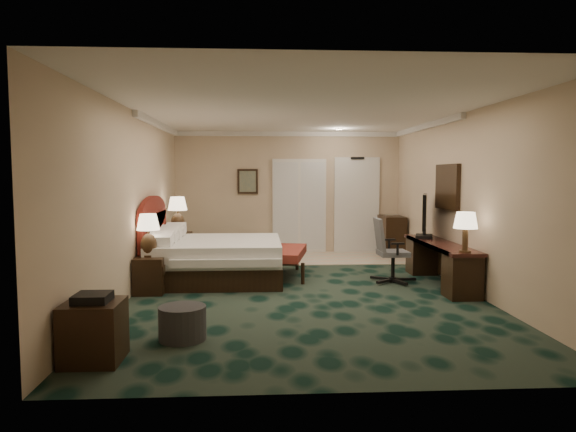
{
  "coord_description": "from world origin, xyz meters",
  "views": [
    {
      "loc": [
        -0.65,
        -7.72,
        1.76
      ],
      "look_at": [
        -0.18,
        0.6,
        1.08
      ],
      "focal_mm": 32.0,
      "sensor_mm": 36.0,
      "label": 1
    }
  ],
  "objects": [
    {
      "name": "minibar",
      "position": [
        2.22,
        3.2,
        0.43
      ],
      "size": [
        0.45,
        0.81,
        0.86
      ],
      "primitive_type": "cube",
      "color": "black",
      "rests_on": "ground"
    },
    {
      "name": "closet_doors",
      "position": [
        0.25,
        3.71,
        1.05
      ],
      "size": [
        1.2,
        0.06,
        2.1
      ],
      "primitive_type": "cube",
      "color": "silver",
      "rests_on": "ground"
    },
    {
      "name": "tile_patch",
      "position": [
        0.9,
        2.9,
        0.01
      ],
      "size": [
        3.2,
        1.7,
        0.01
      ],
      "primitive_type": "cube",
      "color": "beige",
      "rests_on": "ground"
    },
    {
      "name": "ceiling",
      "position": [
        0.0,
        0.0,
        2.7
      ],
      "size": [
        5.0,
        7.5,
        0.0
      ],
      "primitive_type": "cube",
      "color": "white",
      "rests_on": "wall_back"
    },
    {
      "name": "entry_door",
      "position": [
        1.55,
        3.72,
        1.05
      ],
      "size": [
        1.02,
        0.06,
        2.18
      ],
      "primitive_type": "cube",
      "color": "white",
      "rests_on": "ground"
    },
    {
      "name": "desk_lamp",
      "position": [
        2.21,
        -0.79,
        0.96
      ],
      "size": [
        0.36,
        0.36,
        0.58
      ],
      "primitive_type": null,
      "rotation": [
        0.0,
        0.0,
        -0.08
      ],
      "color": "black",
      "rests_on": "desk"
    },
    {
      "name": "desk_chair",
      "position": [
        1.52,
        0.43,
        0.53
      ],
      "size": [
        0.62,
        0.59,
        1.05
      ],
      "primitive_type": null,
      "rotation": [
        0.0,
        0.0,
        0.02
      ],
      "color": "#555555",
      "rests_on": "ground"
    },
    {
      "name": "wall_mirror",
      "position": [
        2.46,
        0.6,
        1.55
      ],
      "size": [
        0.05,
        0.95,
        0.75
      ],
      "primitive_type": "cube",
      "color": "white",
      "rests_on": "wall_right"
    },
    {
      "name": "wall_front",
      "position": [
        0.0,
        -3.75,
        1.35
      ],
      "size": [
        5.0,
        0.0,
        2.7
      ],
      "primitive_type": "cube",
      "color": "beige",
      "rests_on": "ground"
    },
    {
      "name": "nightstand_near",
      "position": [
        -2.26,
        -0.11,
        0.27
      ],
      "size": [
        0.43,
        0.49,
        0.54
      ],
      "primitive_type": "cube",
      "color": "black",
      "rests_on": "ground"
    },
    {
      "name": "tv",
      "position": [
        2.19,
        0.91,
        1.05
      ],
      "size": [
        0.39,
        0.94,
        0.75
      ],
      "primitive_type": "cube",
      "rotation": [
        0.0,
        0.0,
        -0.33
      ],
      "color": "black",
      "rests_on": "desk"
    },
    {
      "name": "crown_molding",
      "position": [
        0.0,
        0.0,
        2.65
      ],
      "size": [
        5.0,
        7.5,
        0.1
      ],
      "primitive_type": null,
      "color": "white",
      "rests_on": "wall_back"
    },
    {
      "name": "bed",
      "position": [
        -1.35,
        0.81,
        0.33
      ],
      "size": [
        2.1,
        1.95,
        0.67
      ],
      "primitive_type": "cube",
      "color": "white",
      "rests_on": "ground"
    },
    {
      "name": "nightstand_far",
      "position": [
        -2.23,
        2.2,
        0.32
      ],
      "size": [
        0.51,
        0.58,
        0.63
      ],
      "primitive_type": "cube",
      "color": "black",
      "rests_on": "ground"
    },
    {
      "name": "wall_left",
      "position": [
        -2.5,
        0.0,
        1.35
      ],
      "size": [
        0.0,
        7.5,
        2.7
      ],
      "primitive_type": "cube",
      "color": "beige",
      "rests_on": "ground"
    },
    {
      "name": "wall_right",
      "position": [
        2.5,
        0.0,
        1.35
      ],
      "size": [
        0.0,
        7.5,
        2.7
      ],
      "primitive_type": "cube",
      "color": "beige",
      "rests_on": "ground"
    },
    {
      "name": "wall_back",
      "position": [
        0.0,
        3.75,
        1.35
      ],
      "size": [
        5.0,
        0.0,
        2.7
      ],
      "primitive_type": "cube",
      "color": "beige",
      "rests_on": "ground"
    },
    {
      "name": "ottoman",
      "position": [
        -1.47,
        -2.32,
        0.18
      ],
      "size": [
        0.66,
        0.66,
        0.36
      ],
      "primitive_type": "cylinder",
      "rotation": [
        0.0,
        0.0,
        0.4
      ],
      "color": "#2B2B2E",
      "rests_on": "ground"
    },
    {
      "name": "bed_bench",
      "position": [
        -0.15,
        0.99,
        0.24
      ],
      "size": [
        0.76,
        1.49,
        0.48
      ],
      "primitive_type": "cube",
      "rotation": [
        0.0,
        0.0,
        -0.19
      ],
      "color": "maroon",
      "rests_on": "ground"
    },
    {
      "name": "headboard",
      "position": [
        -2.44,
        1.0,
        0.7
      ],
      "size": [
        0.12,
        2.0,
        1.4
      ],
      "primitive_type": null,
      "color": "#4E160D",
      "rests_on": "ground"
    },
    {
      "name": "wall_art",
      "position": [
        -0.9,
        3.71,
        1.6
      ],
      "size": [
        0.45,
        0.06,
        0.55
      ],
      "primitive_type": "cube",
      "color": "#576861",
      "rests_on": "wall_back"
    },
    {
      "name": "desk",
      "position": [
        2.23,
        0.23,
        0.33
      ],
      "size": [
        0.5,
        2.32,
        0.67
      ],
      "primitive_type": "cube",
      "color": "black",
      "rests_on": "ground"
    },
    {
      "name": "lamp_near",
      "position": [
        -2.29,
        -0.07,
        0.86
      ],
      "size": [
        0.36,
        0.36,
        0.64
      ],
      "primitive_type": null,
      "rotation": [
        0.0,
        0.0,
        -0.08
      ],
      "color": "black",
      "rests_on": "nightstand_near"
    },
    {
      "name": "floor",
      "position": [
        0.0,
        0.0,
        0.0
      ],
      "size": [
        5.0,
        7.5,
        0.0
      ],
      "primitive_type": "cube",
      "color": "black",
      "rests_on": "ground"
    },
    {
      "name": "lamp_far",
      "position": [
        -2.22,
        2.24,
        0.98
      ],
      "size": [
        0.4,
        0.4,
        0.69
      ],
      "primitive_type": null,
      "rotation": [
        0.0,
        0.0,
        -0.09
      ],
      "color": "black",
      "rests_on": "nightstand_far"
    },
    {
      "name": "side_table",
      "position": [
        -2.21,
        -2.92,
        0.28
      ],
      "size": [
        0.53,
        0.53,
        0.57
      ],
      "primitive_type": "cube",
      "color": "black",
      "rests_on": "ground"
    }
  ]
}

